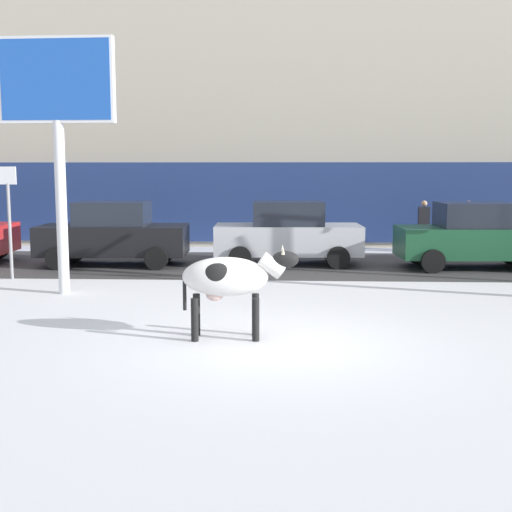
# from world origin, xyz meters

# --- Properties ---
(ground_plane) EXTENTS (120.00, 120.00, 0.00)m
(ground_plane) POSITION_xyz_m (0.00, 0.00, 0.00)
(ground_plane) COLOR white
(road_strip) EXTENTS (60.00, 5.60, 0.01)m
(road_strip) POSITION_xyz_m (0.00, 8.83, 0.00)
(road_strip) COLOR #423F3F
(road_strip) RESTS_ON ground
(building_facade) EXTENTS (44.00, 6.10, 13.00)m
(building_facade) POSITION_xyz_m (0.00, 16.24, 6.48)
(building_facade) COLOR #BCB29E
(building_facade) RESTS_ON ground
(cow_holstein) EXTENTS (1.91, 0.68, 1.54)m
(cow_holstein) POSITION_xyz_m (-0.74, 0.32, 1.00)
(cow_holstein) COLOR silver
(cow_holstein) RESTS_ON ground
(billboard) EXTENTS (2.52, 0.27, 5.56)m
(billboard) POSITION_xyz_m (-4.77, 4.10, 4.31)
(billboard) COLOR silver
(billboard) RESTS_ON ground
(car_black_sedan) EXTENTS (4.27, 2.12, 1.84)m
(car_black_sedan) POSITION_xyz_m (-4.81, 8.48, 0.91)
(car_black_sedan) COLOR black
(car_black_sedan) RESTS_ON ground
(car_silver_sedan) EXTENTS (4.27, 2.12, 1.84)m
(car_silver_sedan) POSITION_xyz_m (0.21, 8.88, 0.91)
(car_silver_sedan) COLOR #B7BABF
(car_silver_sedan) RESTS_ON ground
(car_darkgreen_sedan) EXTENTS (4.27, 2.12, 1.84)m
(car_darkgreen_sedan) POSITION_xyz_m (5.40, 8.39, 0.91)
(car_darkgreen_sedan) COLOR #194C2D
(car_darkgreen_sedan) RESTS_ON ground
(pedestrian_near_billboard) EXTENTS (0.36, 0.24, 1.73)m
(pedestrian_near_billboard) POSITION_xyz_m (4.72, 12.01, 0.88)
(pedestrian_near_billboard) COLOR #282833
(pedestrian_near_billboard) RESTS_ON ground
(pedestrian_by_cars) EXTENTS (0.36, 0.24, 1.73)m
(pedestrian_by_cars) POSITION_xyz_m (6.17, 12.01, 0.88)
(pedestrian_by_cars) COLOR #282833
(pedestrian_by_cars) RESTS_ON ground
(street_sign) EXTENTS (0.44, 0.08, 2.82)m
(street_sign) POSITION_xyz_m (-6.74, 5.95, 1.67)
(street_sign) COLOR gray
(street_sign) RESTS_ON ground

